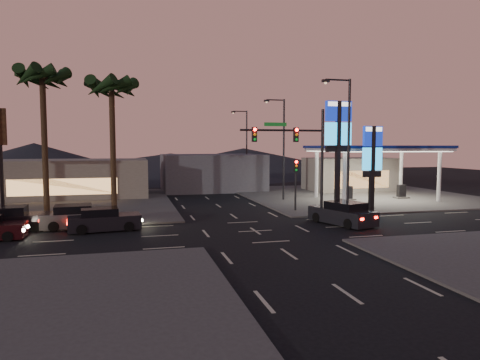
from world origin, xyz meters
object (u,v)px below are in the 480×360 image
object	(u,v)px
traffic_signal_mast	(299,149)
car_lane_a_front	(104,220)
car_lane_b_front	(77,217)
suv_station	(343,214)
pylon_sign_tall	(338,134)
car_lane_b_mid	(11,219)
pylon_sign_short	(372,156)
gas_station	(376,150)

from	to	relation	value
traffic_signal_mast	car_lane_a_front	xyz separation A→B (m)	(-13.16, 0.53, -4.54)
car_lane_b_front	suv_station	bearing A→B (deg)	-10.24
pylon_sign_tall	traffic_signal_mast	distance (m)	6.02
pylon_sign_tall	car_lane_b_mid	distance (m)	24.38
pylon_sign_short	car_lane_a_front	distance (m)	20.87
car_lane_a_front	gas_station	bearing A→B (deg)	20.47
car_lane_b_front	suv_station	xyz separation A→B (m)	(17.67, -3.19, 0.03)
car_lane_b_mid	suv_station	xyz separation A→B (m)	(21.69, -3.23, 0.02)
pylon_sign_tall	suv_station	xyz separation A→B (m)	(-1.98, -4.76, -5.65)
car_lane_b_mid	gas_station	bearing A→B (deg)	14.45
traffic_signal_mast	car_lane_b_mid	xyz separation A→B (m)	(-18.92, 1.98, -4.50)
pylon_sign_tall	car_lane_b_mid	size ratio (longest dim) A/B	1.83
car_lane_a_front	suv_station	size ratio (longest dim) A/B	0.91
car_lane_a_front	pylon_sign_short	bearing A→B (deg)	5.54
pylon_sign_tall	traffic_signal_mast	world-z (taller)	pylon_sign_tall
gas_station	traffic_signal_mast	xyz separation A→B (m)	(-12.24, -10.01, 0.15)
gas_station	suv_station	xyz separation A→B (m)	(-9.48, -11.26, -4.33)
traffic_signal_mast	car_lane_b_front	xyz separation A→B (m)	(-14.90, 1.94, -4.51)
pylon_sign_short	car_lane_a_front	xyz separation A→B (m)	(-20.40, -1.98, -3.97)
pylon_sign_tall	car_lane_b_front	xyz separation A→B (m)	(-19.64, -1.57, -5.68)
traffic_signal_mast	car_lane_b_mid	world-z (taller)	traffic_signal_mast
traffic_signal_mast	suv_station	distance (m)	5.41
pylon_sign_tall	pylon_sign_short	distance (m)	3.20
traffic_signal_mast	gas_station	bearing A→B (deg)	39.28
gas_station	car_lane_b_front	world-z (taller)	gas_station
car_lane_b_front	suv_station	distance (m)	17.95
car_lane_b_front	pylon_sign_short	bearing A→B (deg)	1.47
car_lane_b_mid	pylon_sign_tall	bearing A→B (deg)	3.70
traffic_signal_mast	car_lane_b_front	world-z (taller)	traffic_signal_mast
gas_station	car_lane_b_front	size ratio (longest dim) A/B	2.50
pylon_sign_short	car_lane_b_front	world-z (taller)	pylon_sign_short
car_lane_b_front	car_lane_b_mid	world-z (taller)	car_lane_b_mid
gas_station	car_lane_b_mid	world-z (taller)	gas_station
pylon_sign_short	car_lane_b_front	distance (m)	22.50
gas_station	car_lane_b_mid	size ratio (longest dim) A/B	2.48
pylon_sign_short	car_lane_b_mid	world-z (taller)	pylon_sign_short
pylon_sign_short	suv_station	world-z (taller)	pylon_sign_short
car_lane_b_front	car_lane_b_mid	size ratio (longest dim) A/B	0.99
gas_station	car_lane_b_mid	xyz separation A→B (m)	(-31.16, -8.03, -4.35)
car_lane_b_mid	suv_station	size ratio (longest dim) A/B	0.95
pylon_sign_tall	suv_station	world-z (taller)	pylon_sign_tall
car_lane_b_front	suv_station	world-z (taller)	suv_station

